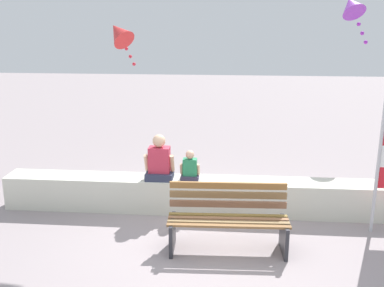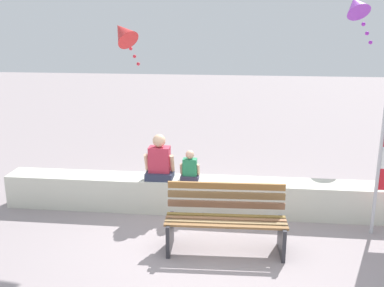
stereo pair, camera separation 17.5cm
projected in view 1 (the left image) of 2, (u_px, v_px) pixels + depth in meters
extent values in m
plane|color=gray|center=(205.00, 244.00, 6.30)|extent=(40.00, 40.00, 0.00)
cube|color=beige|center=(209.00, 195.00, 7.31)|extent=(6.77, 0.51, 0.55)
cube|color=brown|center=(229.00, 226.00, 5.83)|extent=(1.64, 0.14, 0.03)
cube|color=olive|center=(228.00, 222.00, 5.94)|extent=(1.64, 0.14, 0.03)
cube|color=#906141|center=(228.00, 219.00, 6.05)|extent=(1.64, 0.14, 0.03)
cube|color=olive|center=(228.00, 215.00, 6.16)|extent=(1.64, 0.14, 0.03)
cube|color=#885C44|center=(228.00, 204.00, 6.23)|extent=(1.63, 0.11, 0.10)
cube|color=olive|center=(228.00, 195.00, 6.21)|extent=(1.63, 0.11, 0.10)
cube|color=olive|center=(228.00, 186.00, 6.20)|extent=(1.63, 0.11, 0.10)
cube|color=#2D2D33|center=(172.00, 234.00, 6.09)|extent=(0.07, 0.53, 0.45)
cube|color=#2D2D33|center=(284.00, 237.00, 6.02)|extent=(0.07, 0.53, 0.45)
cube|color=#2B3049|center=(160.00, 175.00, 7.26)|extent=(0.44, 0.36, 0.12)
cube|color=#C33047|center=(159.00, 160.00, 7.18)|extent=(0.34, 0.22, 0.42)
cylinder|color=#DFB08C|center=(147.00, 163.00, 7.20)|extent=(0.07, 0.17, 0.30)
cylinder|color=#DFB08C|center=(172.00, 163.00, 7.16)|extent=(0.07, 0.17, 0.30)
sphere|color=#DFB08C|center=(159.00, 141.00, 7.10)|extent=(0.21, 0.21, 0.21)
cube|color=#353048|center=(190.00, 177.00, 7.22)|extent=(0.29, 0.24, 0.08)
cube|color=#288555|center=(190.00, 167.00, 7.17)|extent=(0.22, 0.14, 0.28)
cylinder|color=#DBA98B|center=(181.00, 169.00, 7.18)|extent=(0.05, 0.11, 0.20)
cylinder|color=#DBA98B|center=(198.00, 169.00, 7.16)|extent=(0.05, 0.11, 0.20)
sphere|color=#DBA98B|center=(190.00, 155.00, 7.12)|extent=(0.14, 0.14, 0.14)
cylinder|color=#B7B7BC|center=(380.00, 147.00, 6.33)|extent=(0.05, 0.05, 2.63)
cone|color=purple|center=(352.00, 6.00, 8.90)|extent=(0.62, 0.71, 0.59)
sphere|color=purple|center=(355.00, 15.00, 8.97)|extent=(0.08, 0.08, 0.08)
sphere|color=purple|center=(359.00, 24.00, 9.04)|extent=(0.08, 0.08, 0.08)
sphere|color=purple|center=(362.00, 33.00, 9.11)|extent=(0.08, 0.08, 0.08)
sphere|color=purple|center=(366.00, 42.00, 9.17)|extent=(0.08, 0.08, 0.08)
cone|color=red|center=(119.00, 33.00, 9.93)|extent=(0.88, 0.86, 0.72)
sphere|color=red|center=(123.00, 41.00, 10.05)|extent=(0.08, 0.08, 0.08)
sphere|color=red|center=(126.00, 49.00, 10.17)|extent=(0.08, 0.08, 0.08)
sphere|color=red|center=(130.00, 56.00, 10.28)|extent=(0.08, 0.08, 0.08)
sphere|color=red|center=(134.00, 64.00, 10.40)|extent=(0.08, 0.08, 0.08)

